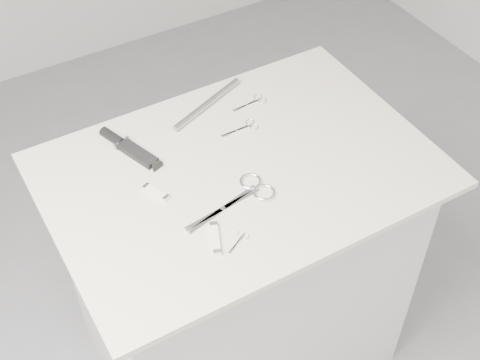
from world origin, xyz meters
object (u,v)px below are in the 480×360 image
large_shears (245,195)px  pocket_knife_b (156,192)px  pocket_knife_a (215,238)px  metal_rail (207,104)px  tiny_scissors (239,240)px  sheathed_knife (126,146)px  embroidery_scissors_a (245,127)px  plinth (240,276)px  embroidery_scissors_b (254,102)px

large_shears → pocket_knife_b: size_ratio=3.35×
pocket_knife_a → metal_rail: size_ratio=0.34×
pocket_knife_b → metal_rail: size_ratio=0.27×
tiny_scissors → sheathed_knife: 0.44m
tiny_scissors → pocket_knife_b: pocket_knife_b is taller
metal_rail → tiny_scissors: bearing=-109.6°
pocket_knife_a → pocket_knife_b: 0.21m
sheathed_knife → pocket_knife_a: size_ratio=2.09×
embroidery_scissors_a → pocket_knife_b: bearing=-162.6°
sheathed_knife → pocket_knife_b: bearing=160.3°
large_shears → plinth: bearing=56.8°
large_shears → pocket_knife_a: size_ratio=2.67×
metal_rail → plinth: bearing=-99.6°
embroidery_scissors_b → pocket_knife_b: size_ratio=1.45×
metal_rail → embroidery_scissors_b: bearing=-22.0°
embroidery_scissors_a → metal_rail: size_ratio=0.40×
plinth → embroidery_scissors_a: 0.50m
embroidery_scissors_a → pocket_knife_b: pocket_knife_b is taller
tiny_scissors → metal_rail: bearing=41.7°
pocket_knife_b → large_shears: bearing=-144.9°
pocket_knife_a → pocket_knife_b: bearing=38.5°
embroidery_scissors_a → metal_rail: bearing=108.6°
tiny_scissors → metal_rail: metal_rail is taller
large_shears → tiny_scissors: bearing=-136.4°
tiny_scissors → pocket_knife_a: (-0.05, 0.03, 0.00)m
sheathed_knife → pocket_knife_a: sheathed_knife is taller
embroidery_scissors_a → tiny_scissors: size_ratio=1.57×
embroidery_scissors_a → tiny_scissors: same height
tiny_scissors → sheathed_knife: size_ratio=0.35×
pocket_knife_b → tiny_scissors: bearing=-179.2°
large_shears → embroidery_scissors_a: 0.26m
embroidery_scissors_b → sheathed_knife: 0.40m
pocket_knife_a → pocket_knife_b: (-0.06, 0.21, -0.00)m
large_shears → tiny_scissors: size_ratio=3.63×
embroidery_scissors_b → metal_rail: size_ratio=0.40×
embroidery_scissors_a → embroidery_scissors_b: 0.11m
tiny_scissors → pocket_knife_a: 0.06m
embroidery_scissors_b → pocket_knife_b: 0.44m
plinth → metal_rail: 0.55m
embroidery_scissors_a → plinth: bearing=-125.8°
sheathed_knife → metal_rail: sheathed_knife is taller
large_shears → tiny_scissors: (-0.09, -0.12, -0.00)m
embroidery_scissors_a → embroidery_scissors_b: same height
plinth → tiny_scissors: tiny_scissors is taller
tiny_scissors → metal_rail: (0.17, 0.47, 0.01)m
embroidery_scissors_a → embroidery_scissors_b: (0.08, 0.08, -0.00)m
tiny_scissors → pocket_knife_b: size_ratio=0.92×
large_shears → pocket_knife_a: (-0.13, -0.09, 0.00)m
embroidery_scissors_a → sheathed_knife: bearing=163.9°
plinth → tiny_scissors: bearing=-120.6°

